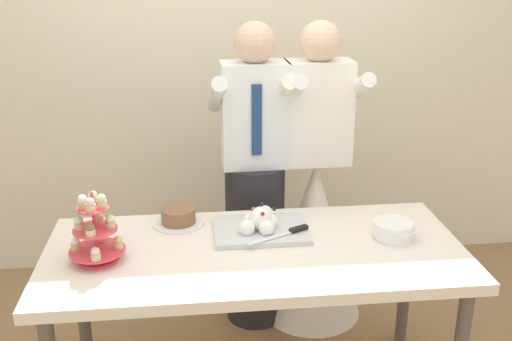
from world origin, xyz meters
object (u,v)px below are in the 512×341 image
object	(u,v)px
plate_stack	(394,230)
round_cake	(178,217)
cupcake_stand	(96,233)
person_groom	(255,195)
main_cake_tray	(261,225)
dessert_table	(255,263)
person_bride	(314,219)

from	to	relation	value
plate_stack	round_cake	bearing A→B (deg)	165.26
cupcake_stand	person_groom	world-z (taller)	person_groom
plate_stack	person_groom	xyz separation A→B (m)	(-0.55, 0.63, -0.07)
cupcake_stand	main_cake_tray	size ratio (longest dim) A/B	0.72
cupcake_stand	main_cake_tray	distance (m)	0.73
cupcake_stand	plate_stack	xyz separation A→B (m)	(1.28, 0.06, -0.09)
round_cake	plate_stack	bearing A→B (deg)	-14.74
cupcake_stand	person_groom	bearing A→B (deg)	43.69
dessert_table	person_bride	world-z (taller)	person_bride
main_cake_tray	plate_stack	bearing A→B (deg)	-11.64
cupcake_stand	person_groom	distance (m)	1.01
dessert_table	main_cake_tray	xyz separation A→B (m)	(0.04, 0.15, 0.11)
person_groom	plate_stack	bearing A→B (deg)	-48.74
round_cake	person_groom	bearing A→B (deg)	43.48
dessert_table	person_bride	bearing A→B (deg)	59.05
cupcake_stand	plate_stack	world-z (taller)	cupcake_stand
dessert_table	plate_stack	size ratio (longest dim) A/B	9.85
round_cake	person_groom	world-z (taller)	person_groom
dessert_table	main_cake_tray	distance (m)	0.19
main_cake_tray	plate_stack	size ratio (longest dim) A/B	2.31
plate_stack	round_cake	xyz separation A→B (m)	(-0.95, 0.25, -0.00)
main_cake_tray	round_cake	distance (m)	0.39
plate_stack	person_bride	xyz separation A→B (m)	(-0.22, 0.64, -0.23)
dessert_table	main_cake_tray	size ratio (longest dim) A/B	4.27
main_cake_tray	person_bride	xyz separation A→B (m)	(0.36, 0.52, -0.23)
plate_stack	person_bride	distance (m)	0.72
plate_stack	round_cake	world-z (taller)	round_cake
dessert_table	person_groom	xyz separation A→B (m)	(0.07, 0.66, 0.05)
cupcake_stand	person_groom	size ratio (longest dim) A/B	0.18
plate_stack	person_groom	size ratio (longest dim) A/B	0.11
cupcake_stand	round_cake	distance (m)	0.46
round_cake	dessert_table	bearing A→B (deg)	-40.37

